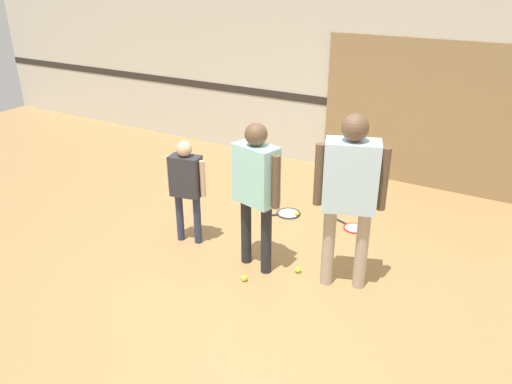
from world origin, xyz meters
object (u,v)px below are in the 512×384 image
(person_instructor, at_px, (256,182))
(tennis_ball_by_spare_racket, at_px, (297,214))
(racket_spare_on_floor, at_px, (287,213))
(person_student_left, at_px, (186,181))
(tennis_ball_near_instructor, at_px, (244,278))
(tennis_ball_stray_left, at_px, (298,270))
(person_student_right, at_px, (350,185))
(racket_second_spare, at_px, (353,227))

(person_instructor, height_order, tennis_ball_by_spare_racket, person_instructor)
(racket_spare_on_floor, bearing_deg, tennis_ball_by_spare_racket, 142.45)
(person_student_left, bearing_deg, tennis_ball_near_instructor, -32.19)
(racket_spare_on_floor, relative_size, tennis_ball_by_spare_racket, 7.30)
(tennis_ball_near_instructor, bearing_deg, person_instructor, 96.64)
(racket_spare_on_floor, bearing_deg, tennis_ball_stray_left, 77.89)
(person_student_left, distance_m, tennis_ball_stray_left, 1.54)
(racket_spare_on_floor, relative_size, tennis_ball_near_instructor, 7.30)
(tennis_ball_near_instructor, bearing_deg, tennis_ball_by_spare_racket, 96.35)
(person_student_right, relative_size, racket_spare_on_floor, 3.60)
(person_student_right, xyz_separation_m, tennis_ball_stray_left, (-0.47, -0.03, -1.04))
(person_student_left, bearing_deg, person_student_right, -8.87)
(person_instructor, distance_m, racket_second_spare, 1.72)
(person_instructor, distance_m, tennis_ball_near_instructor, 0.98)
(person_instructor, xyz_separation_m, racket_spare_on_floor, (-0.26, 1.24, -0.95))
(person_instructor, xyz_separation_m, person_student_left, (-0.93, 0.08, -0.22))
(person_student_left, xyz_separation_m, tennis_ball_by_spare_racket, (0.79, 1.18, -0.71))
(person_student_right, height_order, tennis_ball_by_spare_racket, person_student_right)
(person_student_right, height_order, tennis_ball_stray_left, person_student_right)
(person_instructor, distance_m, racket_spare_on_floor, 1.59)
(racket_second_spare, distance_m, tennis_ball_near_instructor, 1.69)
(person_student_right, bearing_deg, racket_spare_on_floor, -62.92)
(racket_spare_on_floor, distance_m, tennis_ball_stray_left, 1.32)
(person_student_left, relative_size, racket_spare_on_floor, 2.49)
(racket_second_spare, bearing_deg, tennis_ball_by_spare_racket, 26.74)
(tennis_ball_by_spare_racket, relative_size, tennis_ball_stray_left, 1.00)
(tennis_ball_near_instructor, height_order, tennis_ball_by_spare_racket, same)
(person_instructor, bearing_deg, person_student_left, -171.44)
(tennis_ball_near_instructor, relative_size, tennis_ball_by_spare_racket, 1.00)
(tennis_ball_near_instructor, bearing_deg, racket_spare_on_floor, 100.89)
(tennis_ball_by_spare_racket, bearing_deg, tennis_ball_stray_left, -63.31)
(person_instructor, height_order, tennis_ball_stray_left, person_instructor)
(person_student_right, relative_size, tennis_ball_near_instructor, 26.30)
(person_instructor, distance_m, tennis_ball_stray_left, 1.03)
(person_student_left, xyz_separation_m, racket_spare_on_floor, (0.67, 1.16, -0.73))
(person_instructor, height_order, racket_second_spare, person_instructor)
(person_instructor, relative_size, tennis_ball_stray_left, 23.61)
(person_student_left, bearing_deg, racket_second_spare, 28.00)
(tennis_ball_stray_left, bearing_deg, tennis_ball_by_spare_racket, 116.69)
(racket_spare_on_floor, height_order, tennis_ball_by_spare_racket, tennis_ball_by_spare_racket)
(tennis_ball_stray_left, bearing_deg, racket_spare_on_floor, 121.71)
(racket_spare_on_floor, xyz_separation_m, tennis_ball_stray_left, (0.70, -1.13, 0.02))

